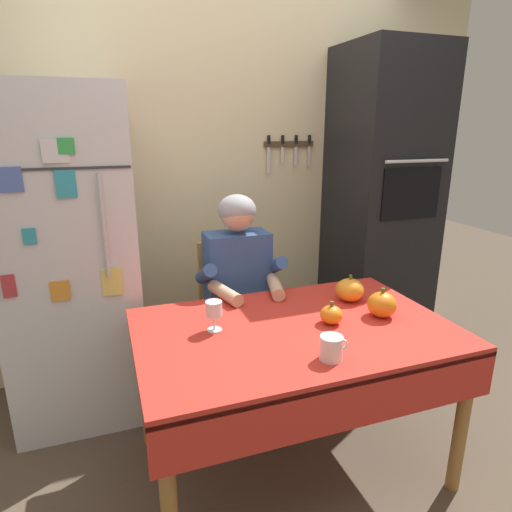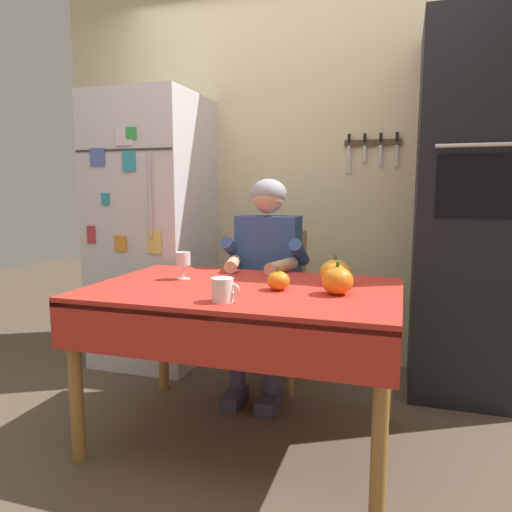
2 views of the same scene
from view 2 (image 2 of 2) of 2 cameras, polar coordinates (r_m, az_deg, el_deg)
The scene contains 12 objects.
ground_plane at distance 2.36m, azimuth -2.24°, elevation -22.10°, with size 10.00×10.00×0.00m, color brown.
back_wall_assembly at distance 3.33m, azimuth 6.40°, elevation 9.97°, with size 3.70×0.13×2.60m.
refrigerator at distance 3.33m, azimuth -12.26°, elevation 2.95°, with size 0.68×0.71×1.80m.
wall_oven at distance 2.94m, azimuth 24.47°, elevation 4.72°, with size 0.60×0.64×2.10m.
dining_table at distance 2.18m, azimuth -1.65°, elevation -5.98°, with size 1.40×0.90×0.74m.
chair_behind_person at distance 2.97m, azimuth 2.16°, elevation -5.08°, with size 0.40×0.40×0.93m.
seated_person at distance 2.74m, azimuth 1.15°, elevation -1.33°, with size 0.47×0.55×1.25m.
coffee_mug at distance 1.88m, azimuth -4.03°, elevation -4.09°, with size 0.12×0.09×0.10m.
wine_glass at distance 2.37m, azimuth -8.79°, elevation -0.49°, with size 0.07×0.07×0.14m.
pumpkin_large at distance 2.26m, azimuth 9.52°, elevation -1.90°, with size 0.14×0.14×0.14m.
pumpkin_medium at distance 2.04m, azimuth 9.77°, elevation -2.94°, with size 0.14×0.14×0.14m.
pumpkin_small at distance 2.10m, azimuth 2.70°, elevation -2.97°, with size 0.10×0.10×0.11m.
Camera 2 is at (0.69, -1.92, 1.18)m, focal length 33.20 mm.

